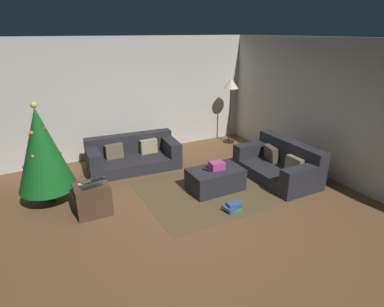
{
  "coord_description": "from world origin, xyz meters",
  "views": [
    {
      "loc": [
        -1.9,
        -3.8,
        2.7
      ],
      "look_at": [
        0.43,
        0.63,
        0.75
      ],
      "focal_mm": 29.55,
      "sensor_mm": 36.0,
      "label": 1
    }
  ],
  "objects_px": {
    "gift_box": "(217,166)",
    "corner_lamp": "(231,88)",
    "laptop": "(91,183)",
    "ottoman": "(215,179)",
    "couch_left": "(133,155)",
    "christmas_tree": "(42,149)",
    "couch_right": "(280,164)",
    "book_stack": "(233,207)",
    "side_table": "(93,199)",
    "tv_remote": "(207,170)"
  },
  "relations": [
    {
      "from": "christmas_tree",
      "to": "corner_lamp",
      "type": "height_order",
      "value": "christmas_tree"
    },
    {
      "from": "side_table",
      "to": "laptop",
      "type": "bearing_deg",
      "value": -82.58
    },
    {
      "from": "laptop",
      "to": "couch_left",
      "type": "bearing_deg",
      "value": 53.87
    },
    {
      "from": "couch_left",
      "to": "ottoman",
      "type": "distance_m",
      "value": 1.96
    },
    {
      "from": "couch_right",
      "to": "laptop",
      "type": "bearing_deg",
      "value": 85.61
    },
    {
      "from": "laptop",
      "to": "book_stack",
      "type": "bearing_deg",
      "value": -24.83
    },
    {
      "from": "side_table",
      "to": "corner_lamp",
      "type": "height_order",
      "value": "corner_lamp"
    },
    {
      "from": "couch_right",
      "to": "tv_remote",
      "type": "relative_size",
      "value": 10.32
    },
    {
      "from": "ottoman",
      "to": "gift_box",
      "type": "bearing_deg",
      "value": -3.55
    },
    {
      "from": "gift_box",
      "to": "christmas_tree",
      "type": "height_order",
      "value": "christmas_tree"
    },
    {
      "from": "tv_remote",
      "to": "christmas_tree",
      "type": "distance_m",
      "value": 2.73
    },
    {
      "from": "couch_left",
      "to": "corner_lamp",
      "type": "distance_m",
      "value": 2.94
    },
    {
      "from": "book_stack",
      "to": "tv_remote",
      "type": "bearing_deg",
      "value": 92.91
    },
    {
      "from": "couch_left",
      "to": "side_table",
      "type": "relative_size",
      "value": 3.66
    },
    {
      "from": "couch_right",
      "to": "side_table",
      "type": "height_order",
      "value": "couch_right"
    },
    {
      "from": "ottoman",
      "to": "couch_left",
      "type": "bearing_deg",
      "value": 120.48
    },
    {
      "from": "book_stack",
      "to": "laptop",
      "type": "bearing_deg",
      "value": 155.17
    },
    {
      "from": "laptop",
      "to": "ottoman",
      "type": "bearing_deg",
      "value": -4.44
    },
    {
      "from": "couch_left",
      "to": "tv_remote",
      "type": "distance_m",
      "value": 1.86
    },
    {
      "from": "christmas_tree",
      "to": "gift_box",
      "type": "bearing_deg",
      "value": -18.92
    },
    {
      "from": "side_table",
      "to": "gift_box",
      "type": "bearing_deg",
      "value": -5.81
    },
    {
      "from": "book_stack",
      "to": "corner_lamp",
      "type": "relative_size",
      "value": 0.2
    },
    {
      "from": "ottoman",
      "to": "gift_box",
      "type": "relative_size",
      "value": 3.85
    },
    {
      "from": "couch_left",
      "to": "book_stack",
      "type": "distance_m",
      "value": 2.61
    },
    {
      "from": "couch_right",
      "to": "book_stack",
      "type": "xyz_separation_m",
      "value": [
        -1.51,
        -0.61,
        -0.21
      ]
    },
    {
      "from": "christmas_tree",
      "to": "laptop",
      "type": "height_order",
      "value": "christmas_tree"
    },
    {
      "from": "couch_right",
      "to": "laptop",
      "type": "relative_size",
      "value": 4.11
    },
    {
      "from": "tv_remote",
      "to": "couch_right",
      "type": "bearing_deg",
      "value": -28.45
    },
    {
      "from": "couch_right",
      "to": "side_table",
      "type": "relative_size",
      "value": 3.17
    },
    {
      "from": "gift_box",
      "to": "couch_left",
      "type": "bearing_deg",
      "value": 121.03
    },
    {
      "from": "ottoman",
      "to": "christmas_tree",
      "type": "xyz_separation_m",
      "value": [
        -2.69,
        0.93,
        0.74
      ]
    },
    {
      "from": "couch_right",
      "to": "book_stack",
      "type": "bearing_deg",
      "value": 112.64
    },
    {
      "from": "laptop",
      "to": "couch_right",
      "type": "bearing_deg",
      "value": -5.09
    },
    {
      "from": "christmas_tree",
      "to": "ottoman",
      "type": "bearing_deg",
      "value": -19.04
    },
    {
      "from": "christmas_tree",
      "to": "corner_lamp",
      "type": "relative_size",
      "value": 1.05
    },
    {
      "from": "couch_right",
      "to": "book_stack",
      "type": "height_order",
      "value": "couch_right"
    },
    {
      "from": "ottoman",
      "to": "gift_box",
      "type": "xyz_separation_m",
      "value": [
        0.02,
        -0.0,
        0.27
      ]
    },
    {
      "from": "gift_box",
      "to": "corner_lamp",
      "type": "xyz_separation_m",
      "value": [
        1.67,
        2.07,
        0.92
      ]
    },
    {
      "from": "ottoman",
      "to": "book_stack",
      "type": "distance_m",
      "value": 0.78
    },
    {
      "from": "book_stack",
      "to": "gift_box",
      "type": "bearing_deg",
      "value": 79.03
    },
    {
      "from": "gift_box",
      "to": "book_stack",
      "type": "xyz_separation_m",
      "value": [
        -0.15,
        -0.75,
        -0.4
      ]
    },
    {
      "from": "couch_left",
      "to": "ottoman",
      "type": "relative_size",
      "value": 1.97
    },
    {
      "from": "gift_box",
      "to": "laptop",
      "type": "bearing_deg",
      "value": 175.57
    },
    {
      "from": "couch_left",
      "to": "christmas_tree",
      "type": "distance_m",
      "value": 1.98
    },
    {
      "from": "ottoman",
      "to": "corner_lamp",
      "type": "height_order",
      "value": "corner_lamp"
    },
    {
      "from": "gift_box",
      "to": "corner_lamp",
      "type": "distance_m",
      "value": 2.82
    },
    {
      "from": "side_table",
      "to": "laptop",
      "type": "distance_m",
      "value": 0.31
    },
    {
      "from": "couch_right",
      "to": "book_stack",
      "type": "distance_m",
      "value": 1.64
    },
    {
      "from": "gift_box",
      "to": "book_stack",
      "type": "relative_size",
      "value": 0.76
    },
    {
      "from": "corner_lamp",
      "to": "gift_box",
      "type": "bearing_deg",
      "value": -128.86
    }
  ]
}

